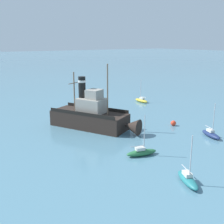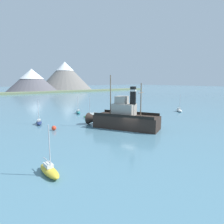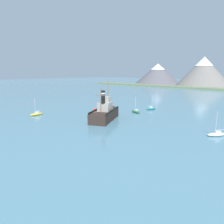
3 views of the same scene
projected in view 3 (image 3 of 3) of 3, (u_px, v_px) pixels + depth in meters
The scene contains 9 objects.
ground_plane at pixel (93, 121), 51.21m from camera, with size 600.00×600.00×0.00m, color teal.
shoreline_strip at pixel (223, 89), 136.03m from camera, with size 240.00×12.00×1.20m, color #6B7A56.
old_tugboat at pixel (105, 113), 52.17m from camera, with size 9.48×14.38×9.90m.
sailboat_navy at pixel (108, 107), 69.47m from camera, with size 2.21×3.95×4.90m.
sailboat_white at pixel (217, 134), 38.86m from camera, with size 3.22×3.66×4.90m.
sailboat_yellow at pixel (37, 114), 57.44m from camera, with size 1.11×3.80×4.90m.
sailboat_teal at pixel (151, 108), 65.95m from camera, with size 2.58×3.91×4.90m.
sailboat_green at pixel (136, 111), 60.97m from camera, with size 3.95×1.94×4.90m.
mooring_buoy at pixel (95, 109), 64.37m from camera, with size 0.84×0.84×0.84m, color red.
Camera 3 is at (37.41, -33.15, 12.37)m, focal length 32.00 mm.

